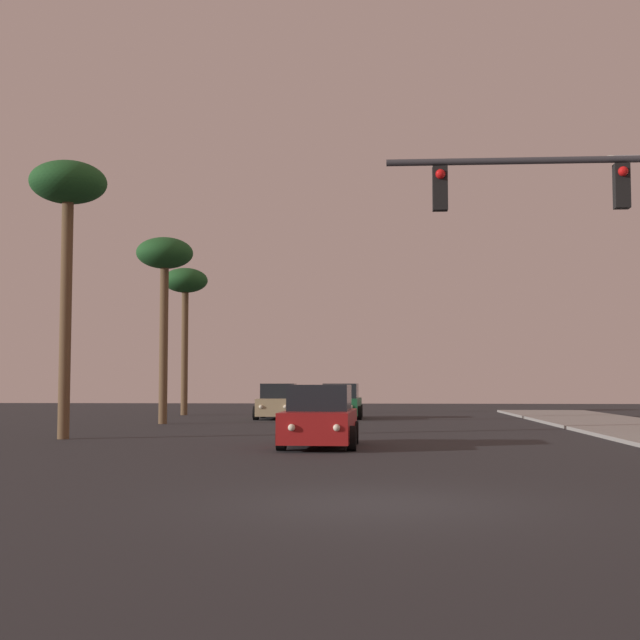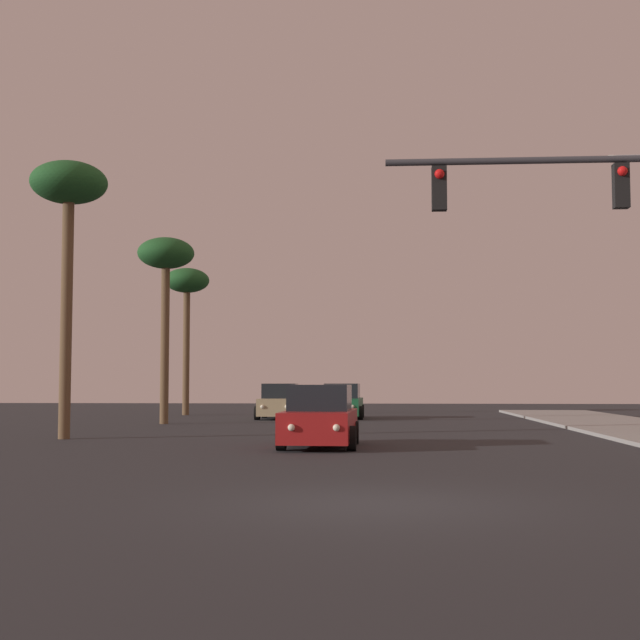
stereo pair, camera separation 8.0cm
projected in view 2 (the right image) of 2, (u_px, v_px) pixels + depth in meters
ground_plane at (375, 504)px, 12.82m from camera, size 120.00×120.00×0.00m
car_red at (320, 419)px, 24.10m from camera, size 2.04×4.34×1.68m
car_tan at (280, 403)px, 42.57m from camera, size 2.04×4.33×1.68m
car_green at (342, 403)px, 42.78m from camera, size 2.04×4.34×1.68m
palm_tree_far at (187, 288)px, 47.83m from camera, size 2.40×2.40×7.87m
palm_tree_mid at (166, 262)px, 37.79m from camera, size 2.40×2.40×7.88m
palm_tree_near at (69, 198)px, 27.94m from camera, size 2.40×2.40×8.67m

